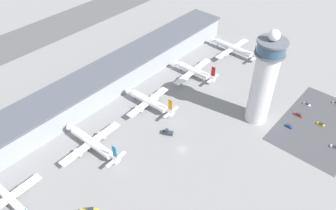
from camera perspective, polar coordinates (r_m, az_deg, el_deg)
name	(u,v)px	position (r m, az deg, el deg)	size (l,w,h in m)	color
ground_plane	(182,150)	(177.20, 2.46, -7.76)	(1000.00, 1000.00, 0.00)	gray
terminal_building	(96,86)	(210.58, -12.41, 3.28)	(235.95, 25.00, 16.20)	#9399A3
runway_strip	(15,43)	(293.63, -25.04, 9.69)	(353.92, 44.00, 0.01)	#515154
control_tower	(264,80)	(184.46, 16.36, 4.17)	(15.88, 15.88, 57.75)	silver
parking_lot_surface	(320,125)	(209.56, 24.92, -3.23)	(64.00, 40.00, 0.01)	#424247
airplane_gate_alpha	(10,198)	(169.01, -25.87, -14.44)	(32.38, 36.11, 11.60)	white
airplane_gate_bravo	(92,143)	(178.84, -13.10, -6.42)	(38.87, 38.70, 14.05)	white
airplane_gate_charlie	(149,101)	(199.31, -3.30, 0.63)	(34.27, 35.42, 14.35)	white
airplane_gate_delta	(194,71)	(226.18, 4.54, 5.95)	(38.40, 32.65, 13.97)	white
airplane_gate_echo	(234,48)	(256.28, 11.34, 9.68)	(38.12, 40.49, 13.73)	silver
service_truck_baggage	(167,133)	(184.37, -0.10, -4.83)	(5.09, 6.58, 3.08)	black
car_red_hatchback	(321,124)	(209.63, 25.07, -3.07)	(1.89, 4.28, 1.44)	black
car_white_wagon	(298,115)	(210.93, 21.77, -1.61)	(1.97, 4.82, 1.55)	black
car_yellow_taxi	(336,103)	(229.52, 27.26, 0.26)	(2.01, 4.59, 1.55)	black
car_maroon_suv	(307,104)	(221.00, 23.04, 0.10)	(1.89, 4.26, 1.42)	black
car_grey_coupe	(335,148)	(198.63, 27.06, -6.61)	(1.86, 4.65, 1.56)	black
car_silver_sedan	(289,126)	(201.15, 20.29, -3.52)	(1.91, 4.07, 1.38)	black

